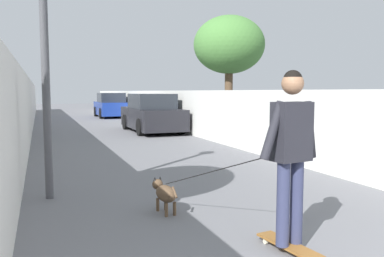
# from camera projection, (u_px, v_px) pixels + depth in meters

# --- Properties ---
(ground_plane) EXTENTS (80.00, 80.00, 0.00)m
(ground_plane) POSITION_uv_depth(u_px,v_px,m) (111.00, 135.00, 14.87)
(ground_plane) COLOR slate
(wall_left) EXTENTS (48.00, 0.30, 2.10)m
(wall_left) POSITION_uv_depth(u_px,v_px,m) (24.00, 111.00, 11.86)
(wall_left) COLOR silver
(wall_left) RESTS_ON ground
(fence_right) EXTENTS (48.00, 0.30, 1.67)m
(fence_right) POSITION_uv_depth(u_px,v_px,m) (202.00, 114.00, 13.99)
(fence_right) COLOR silver
(fence_right) RESTS_ON ground
(tree_right_near) EXTENTS (2.76, 2.76, 4.56)m
(tree_right_near) POSITION_uv_depth(u_px,v_px,m) (229.00, 46.00, 15.23)
(tree_right_near) COLOR brown
(tree_right_near) RESTS_ON ground
(lamp_post) EXTENTS (0.36, 0.36, 4.16)m
(lamp_post) POSITION_uv_depth(u_px,v_px,m) (43.00, 8.00, 5.77)
(lamp_post) COLOR #4C4C51
(lamp_post) RESTS_ON ground
(skateboard) EXTENTS (0.82, 0.30, 0.08)m
(skateboard) POSITION_uv_depth(u_px,v_px,m) (289.00, 246.00, 4.00)
(skateboard) COLOR brown
(skateboard) RESTS_ON ground
(person_skateboarder) EXTENTS (0.27, 0.72, 1.76)m
(person_skateboarder) POSITION_uv_depth(u_px,v_px,m) (291.00, 143.00, 3.90)
(person_skateboarder) COLOR #333859
(person_skateboarder) RESTS_ON skateboard
(dog) EXTENTS (2.04, 0.93, 1.06)m
(dog) POSITION_uv_depth(u_px,v_px,m) (165.00, 193.00, 5.29)
(dog) COLOR brown
(dog) RESTS_ON ground
(car_near) EXTENTS (4.23, 1.80, 1.54)m
(car_near) POSITION_uv_depth(u_px,v_px,m) (152.00, 114.00, 15.96)
(car_near) COLOR black
(car_near) RESTS_ON ground
(car_far) EXTENTS (3.83, 1.80, 1.54)m
(car_far) POSITION_uv_depth(u_px,v_px,m) (111.00, 106.00, 24.94)
(car_far) COLOR navy
(car_far) RESTS_ON ground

